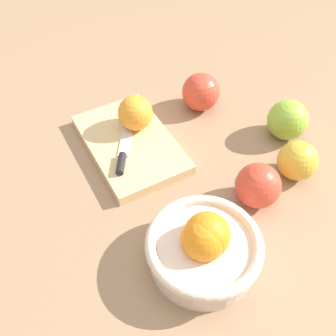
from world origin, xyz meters
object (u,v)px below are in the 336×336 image
Objects in this scene: apple_front_left_3 at (258,186)px; apple_front_left at (297,161)px; cutting_board at (130,144)px; orange_on_board at (134,114)px; apple_front_right at (201,92)px; apple_front_left_2 at (287,120)px; knife at (124,151)px; bowl at (204,247)px.

apple_front_left is at bearing -96.13° from apple_front_left_3.
cutting_board is 0.06m from orange_on_board.
apple_front_left_2 is at bearing -160.52° from apple_front_right.
knife is 1.72× the size of apple_front_left.
bowl is 0.25m from apple_front_left.
apple_front_left_2 is (-0.17, -0.06, -0.00)m from apple_front_right.
apple_front_right reaches higher than knife.
apple_front_left is at bearing 177.65° from apple_front_right.
apple_front_left reaches higher than cutting_board.
apple_front_left_3 reaches higher than apple_front_left.
orange_on_board reaches higher than apple_front_left_2.
orange_on_board reaches higher than apple_front_left_3.
bowl is 0.33m from apple_front_left_2.
orange_on_board is at bearing 10.04° from apple_front_left_3.
apple_front_left_2 reaches higher than apple_front_left.
orange_on_board is 0.16m from apple_front_right.
cutting_board is 3.07× the size of apple_front_left_3.
bowl is 0.73× the size of cutting_board.
apple_front_left is (-0.23, -0.21, 0.01)m from knife.
cutting_board is at bearing -15.11° from bowl.
apple_front_right is 0.18m from apple_front_left_2.
bowl is 0.27m from cutting_board.
apple_front_left_3 is at bearing 83.87° from apple_front_left.
bowl is 0.30m from orange_on_board.
bowl is 0.25m from knife.
apple_front_left is (-0.27, -0.14, -0.02)m from orange_on_board.
apple_front_right reaches higher than apple_front_left_3.
apple_front_left_3 is at bearing 155.49° from apple_front_right.
apple_front_left_3 is at bearing 110.54° from apple_front_left_2.
knife is 0.25m from apple_front_left_3.
knife reaches higher than cutting_board.
orange_on_board reaches higher than cutting_board.
bowl reaches higher than apple_front_right.
apple_front_left_2 is (-0.16, -0.28, 0.01)m from knife.
apple_front_right is 1.11× the size of apple_front_left.
orange_on_board is 0.94× the size of apple_front_left.
apple_front_left is at bearing -138.78° from knife.
orange_on_board is 0.31m from apple_front_left.
cutting_board is 0.19m from apple_front_right.
apple_front_right is at bearing -24.51° from apple_front_left_3.
orange_on_board is (0.28, -0.10, 0.01)m from bowl.
apple_front_right is at bearing -45.18° from bowl.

